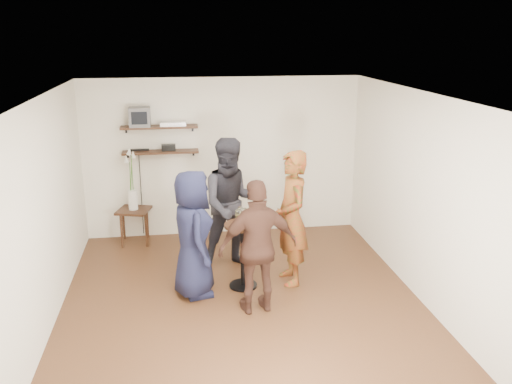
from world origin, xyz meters
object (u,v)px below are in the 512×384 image
person_navy (193,234)px  person_dark (232,204)px  person_brown (258,247)px  crt_monitor (140,117)px  radio (169,147)px  person_plaid (292,218)px  side_table (134,215)px  dvd_deck (173,124)px  drinks_table (243,247)px

person_navy → person_dark: bearing=-47.1°
person_dark → person_brown: size_ratio=1.15×
crt_monitor → person_navy: crt_monitor is taller
radio → person_plaid: person_plaid is taller
person_navy → person_brown: 0.93m
crt_monitor → side_table: crt_monitor is taller
crt_monitor → side_table: size_ratio=0.55×
dvd_deck → radio: bearing=180.0°
side_table → person_brown: (1.63, -2.46, 0.35)m
person_navy → dvd_deck: bearing=-4.6°
dvd_deck → drinks_table: 2.53m
crt_monitor → radio: crt_monitor is taller
radio → dvd_deck: bearing=0.0°
dvd_deck → side_table: dvd_deck is taller
crt_monitor → drinks_table: size_ratio=0.36×
person_dark → person_brown: bearing=-88.4°
crt_monitor → radio: bearing=0.0°
person_plaid → radio: bearing=-145.7°
side_table → person_navy: (0.88, -1.92, 0.35)m
drinks_table → person_navy: size_ratio=0.54×
crt_monitor → radio: 0.65m
side_table → person_navy: person_navy is taller
crt_monitor → dvd_deck: (0.51, 0.00, -0.12)m
drinks_table → side_table: bearing=130.3°
side_table → person_dark: 1.92m
person_plaid → person_navy: bearing=-87.8°
person_plaid → person_navy: 1.33m
person_plaid → dvd_deck: bearing=-147.3°
dvd_deck → person_dark: 1.81m
crt_monitor → person_brown: 3.24m
drinks_table → person_plaid: bearing=5.5°
dvd_deck → person_dark: size_ratio=0.21×
person_navy → person_brown: size_ratio=1.00×
side_table → person_brown: size_ratio=0.35×
crt_monitor → radio: size_ratio=1.45×
drinks_table → person_plaid: person_plaid is taller
radio → drinks_table: (0.94, -1.98, -0.95)m
dvd_deck → person_navy: dvd_deck is taller
drinks_table → person_dark: bearing=95.8°
drinks_table → radio: bearing=115.3°
person_dark → crt_monitor: bearing=128.5°
person_dark → person_navy: bearing=-132.9°
person_plaid → person_brown: (-0.56, -0.72, -0.08)m
dvd_deck → radio: 0.39m
crt_monitor → drinks_table: crt_monitor is taller
radio → person_dark: size_ratio=0.12×
crt_monitor → person_dark: size_ratio=0.17×
radio → person_plaid: (1.60, -1.92, -0.60)m
person_dark → radio: bearing=117.6°
drinks_table → person_brown: person_brown is taller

